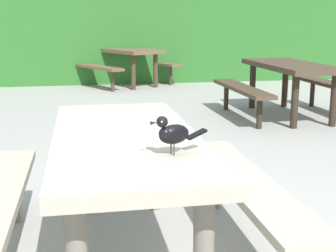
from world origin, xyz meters
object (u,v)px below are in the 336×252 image
picnic_table_mid_right (290,77)px  picnic_table_foreground (126,166)px  bird_grackle (172,133)px  picnic_table_mid_left (124,58)px

picnic_table_mid_right → picnic_table_foreground: bearing=-125.6°
picnic_table_foreground → bird_grackle: (0.17, -0.46, 0.29)m
picnic_table_foreground → picnic_table_mid_left: size_ratio=0.78×
picnic_table_mid_left → picnic_table_mid_right: same height
picnic_table_foreground → picnic_table_mid_left: (0.66, 7.31, 0.00)m
bird_grackle → picnic_table_foreground: bearing=110.4°
picnic_table_mid_left → picnic_table_mid_right: size_ratio=1.27×
bird_grackle → picnic_table_mid_left: size_ratio=0.12×
picnic_table_foreground → bird_grackle: bearing=-69.6°
bird_grackle → picnic_table_mid_left: 7.79m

